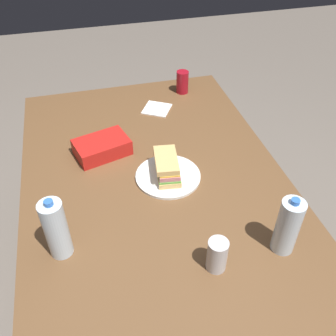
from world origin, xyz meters
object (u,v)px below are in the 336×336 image
at_px(chip_bag, 102,147).
at_px(soda_can_silver, 217,255).
at_px(water_bottle_tall, 288,226).
at_px(water_bottle_spare, 56,229).
at_px(dining_table, 161,209).
at_px(sandwich, 167,167).
at_px(soda_can_red, 182,82).
at_px(paper_plate, 168,176).

distance_m(chip_bag, soda_can_silver, 0.74).
relative_size(water_bottle_tall, water_bottle_spare, 0.95).
height_order(dining_table, chip_bag, chip_bag).
bearing_deg(water_bottle_tall, sandwich, 32.74).
distance_m(chip_bag, water_bottle_spare, 0.54).
relative_size(chip_bag, water_bottle_spare, 0.95).
distance_m(chip_bag, water_bottle_tall, 0.86).
height_order(dining_table, soda_can_red, soda_can_red).
height_order(sandwich, water_bottle_spare, water_bottle_spare).
bearing_deg(paper_plate, soda_can_red, -20.82).
height_order(paper_plate, water_bottle_tall, water_bottle_tall).
relative_size(sandwich, soda_can_red, 1.59).
height_order(dining_table, water_bottle_tall, water_bottle_tall).
distance_m(paper_plate, soda_can_silver, 0.47).
xyz_separation_m(sandwich, water_bottle_spare, (-0.28, 0.44, 0.06)).
relative_size(dining_table, chip_bag, 7.92).
distance_m(paper_plate, chip_bag, 0.33).
bearing_deg(water_bottle_tall, water_bottle_spare, 76.79).
bearing_deg(water_bottle_spare, chip_bag, -21.67).
height_order(sandwich, chip_bag, sandwich).
bearing_deg(dining_table, soda_can_red, -22.04).
xyz_separation_m(sandwich, chip_bag, (0.22, 0.24, -0.02)).
bearing_deg(dining_table, water_bottle_tall, -135.60).
relative_size(dining_table, soda_can_silver, 14.93).
bearing_deg(sandwich, chip_bag, 47.16).
xyz_separation_m(dining_table, chip_bag, (0.32, 0.19, 0.11)).
bearing_deg(water_bottle_tall, paper_plate, 32.85).
bearing_deg(water_bottle_spare, sandwich, -57.77).
height_order(sandwich, water_bottle_tall, water_bottle_tall).
xyz_separation_m(dining_table, water_bottle_spare, (-0.18, 0.39, 0.19)).
relative_size(paper_plate, sandwich, 1.39).
distance_m(paper_plate, water_bottle_spare, 0.53).
height_order(soda_can_red, water_bottle_spare, water_bottle_spare).
distance_m(sandwich, water_bottle_tall, 0.53).
bearing_deg(soda_can_red, sandwich, 158.96).
bearing_deg(water_bottle_spare, water_bottle_tall, -103.21).
xyz_separation_m(soda_can_red, soda_can_silver, (-1.13, 0.21, 0.00)).
bearing_deg(chip_bag, soda_can_silver, -83.27).
xyz_separation_m(chip_bag, water_bottle_tall, (-0.67, -0.53, 0.07)).
bearing_deg(soda_can_red, water_bottle_tall, -178.29).
bearing_deg(soda_can_red, paper_plate, 159.18).
height_order(dining_table, sandwich, sandwich).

